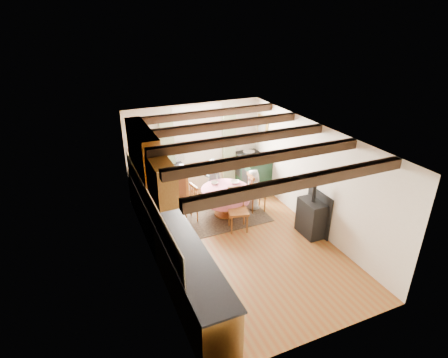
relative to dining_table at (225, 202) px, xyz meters
name	(u,v)px	position (x,y,z in m)	size (l,w,h in m)	color
floor	(239,242)	(-0.20, -1.17, -0.35)	(3.60, 5.50, 0.00)	brown
ceiling	(241,135)	(-0.20, -1.17, 2.05)	(3.60, 5.50, 0.00)	white
wall_back	(195,149)	(-0.20, 1.58, 0.85)	(3.60, 0.00, 2.40)	silver
wall_front	(327,276)	(-0.20, -3.92, 0.85)	(3.60, 0.00, 2.40)	silver
wall_left	(151,210)	(-2.00, -1.17, 0.85)	(0.00, 5.50, 2.40)	silver
wall_right	(314,177)	(1.60, -1.17, 0.85)	(0.00, 5.50, 2.40)	silver
beam_a	(303,182)	(-0.20, -3.17, 1.96)	(3.60, 0.16, 0.16)	black
beam_b	(268,158)	(-0.20, -2.17, 1.96)	(3.60, 0.16, 0.16)	black
beam_c	(241,140)	(-0.20, -1.17, 1.96)	(3.60, 0.16, 0.16)	black
beam_d	(220,125)	(-0.20, -0.17, 1.96)	(3.60, 0.16, 0.16)	black
beam_e	(204,114)	(-0.20, 0.83, 1.96)	(3.60, 0.16, 0.16)	black
splash_left	(149,203)	(-1.98, -0.87, 0.85)	(0.02, 4.50, 0.55)	beige
splash_back	(158,154)	(-1.20, 1.56, 0.85)	(1.40, 0.02, 0.55)	beige
base_cabinet_left	(170,241)	(-1.70, -1.17, 0.09)	(0.60, 5.30, 0.88)	olive
base_cabinet_back	(161,186)	(-1.25, 1.28, 0.09)	(1.30, 0.60, 0.88)	olive
worktop_left	(169,221)	(-1.68, -1.17, 0.55)	(0.64, 5.30, 0.04)	black
worktop_back	(159,170)	(-1.25, 1.26, 0.55)	(1.30, 0.64, 0.04)	black
wall_cabinet_glass	(143,149)	(-1.83, 0.03, 1.60)	(0.34, 1.80, 0.90)	olive
wall_cabinet_solid	(162,180)	(-1.83, -1.47, 1.55)	(0.34, 0.90, 0.70)	olive
window_frame	(198,134)	(-0.10, 1.57, 1.25)	(1.34, 0.03, 1.54)	white
window_pane	(198,134)	(-0.10, 1.57, 1.25)	(1.20, 0.01, 1.40)	white
curtain_left	(168,158)	(-0.95, 1.48, 0.75)	(0.35, 0.10, 2.10)	#BBD49D
curtain_right	(229,148)	(0.75, 1.48, 0.75)	(0.35, 0.10, 2.10)	#BBD49D
curtain_rod	(198,112)	(-0.10, 1.48, 1.85)	(0.03, 0.03, 2.00)	black
wall_picture	(263,127)	(1.57, 1.13, 1.35)	(0.04, 0.50, 0.60)	gold
wall_plate	(231,126)	(0.85, 1.55, 1.35)	(0.30, 0.30, 0.02)	silver
rug	(225,214)	(0.00, 0.00, -0.34)	(1.88, 1.46, 0.01)	black
dining_table	(225,202)	(0.00, 0.00, 0.00)	(1.16, 1.16, 0.70)	pink
chair_near	(238,210)	(0.00, -0.71, 0.15)	(0.43, 0.45, 1.01)	brown
chair_left	(188,204)	(-0.90, 0.10, 0.10)	(0.38, 0.40, 0.90)	brown
chair_right	(257,192)	(0.80, -0.07, 0.14)	(0.42, 0.44, 0.98)	brown
aga_range	(252,172)	(1.27, 1.07, 0.13)	(0.68, 1.05, 0.97)	black
cast_iron_stove	(312,209)	(1.38, -1.50, 0.28)	(0.38, 0.63, 1.27)	black
child_far	(213,181)	(-0.05, 0.71, 0.25)	(0.44, 0.29, 1.21)	#4F5C62
child_right	(253,190)	(0.75, 0.03, 0.17)	(0.51, 0.33, 1.04)	silver
bowl_a	(235,182)	(0.33, 0.20, 0.38)	(0.22, 0.22, 0.05)	silver
bowl_b	(214,183)	(-0.14, 0.35, 0.38)	(0.18, 0.18, 0.06)	silver
cup	(240,191)	(0.23, -0.29, 0.39)	(0.09, 0.09, 0.08)	silver
canister_tall	(150,166)	(-1.47, 1.22, 0.70)	(0.15, 0.15, 0.27)	#262628
canister_wide	(165,164)	(-1.08, 1.29, 0.66)	(0.16, 0.16, 0.18)	#262628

